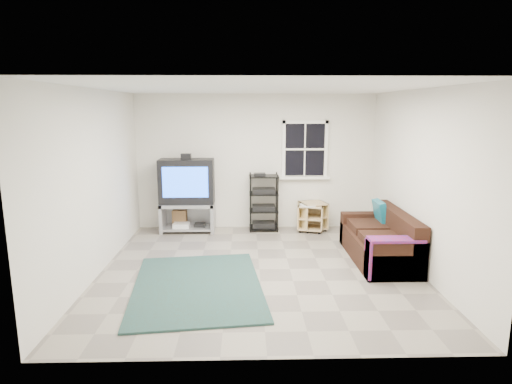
{
  "coord_description": "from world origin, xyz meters",
  "views": [
    {
      "loc": [
        -0.2,
        -5.95,
        2.34
      ],
      "look_at": [
        -0.04,
        0.4,
        1.08
      ],
      "focal_mm": 30.0,
      "sensor_mm": 36.0,
      "label": 1
    }
  ],
  "objects_px": {
    "side_table_right": "(311,215)",
    "sofa": "(381,241)",
    "av_rack": "(264,206)",
    "side_table_left": "(312,215)",
    "tv_unit": "(187,189)"
  },
  "relations": [
    {
      "from": "tv_unit",
      "to": "sofa",
      "type": "distance_m",
      "value": 3.65
    },
    {
      "from": "av_rack",
      "to": "sofa",
      "type": "distance_m",
      "value": 2.46
    },
    {
      "from": "side_table_right",
      "to": "sofa",
      "type": "bearing_deg",
      "value": -62.91
    },
    {
      "from": "side_table_left",
      "to": "sofa",
      "type": "distance_m",
      "value": 1.9
    },
    {
      "from": "side_table_right",
      "to": "sofa",
      "type": "xyz_separation_m",
      "value": [
        0.84,
        -1.65,
        -0.0
      ]
    },
    {
      "from": "side_table_left",
      "to": "av_rack",
      "type": "bearing_deg",
      "value": -179.64
    },
    {
      "from": "tv_unit",
      "to": "side_table_right",
      "type": "relative_size",
      "value": 2.62
    },
    {
      "from": "av_rack",
      "to": "side_table_right",
      "type": "relative_size",
      "value": 1.94
    },
    {
      "from": "side_table_left",
      "to": "side_table_right",
      "type": "relative_size",
      "value": 1.0
    },
    {
      "from": "side_table_left",
      "to": "sofa",
      "type": "relative_size",
      "value": 0.31
    },
    {
      "from": "av_rack",
      "to": "sofa",
      "type": "bearing_deg",
      "value": -44.3
    },
    {
      "from": "av_rack",
      "to": "sofa",
      "type": "relative_size",
      "value": 0.61
    },
    {
      "from": "tv_unit",
      "to": "side_table_right",
      "type": "distance_m",
      "value": 2.42
    },
    {
      "from": "tv_unit",
      "to": "av_rack",
      "type": "xyz_separation_m",
      "value": [
        1.46,
        0.06,
        -0.34
      ]
    },
    {
      "from": "av_rack",
      "to": "side_table_right",
      "type": "height_order",
      "value": "av_rack"
    }
  ]
}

